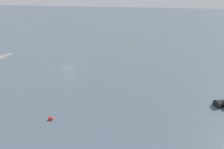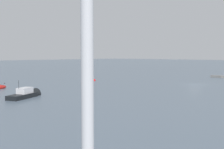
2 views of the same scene
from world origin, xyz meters
The scene contains 3 objects.
ground_plane centered at (0.00, 0.00, 0.00)m, with size 500.00×500.00×0.00m, color slate.
mooring_buoy_near centered at (-27.54, 8.88, 0.11)m, with size 0.60×0.60×0.60m.
mooring_buoy_far centered at (21.87, 8.37, 0.12)m, with size 0.66×0.66×0.66m.
Camera 1 is at (45.63, 24.37, 16.76)m, focal length 35.69 mm.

